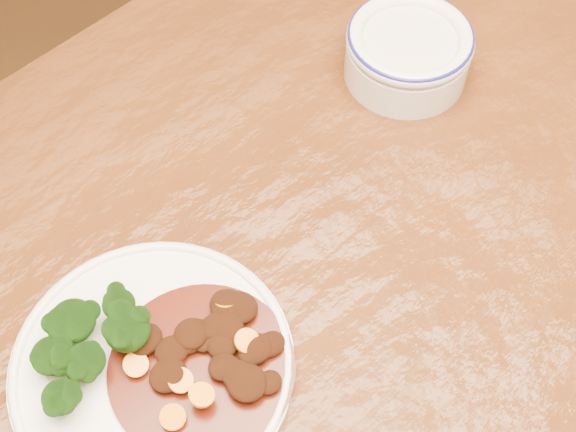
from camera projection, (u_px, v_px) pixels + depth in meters
dining_table at (365, 346)px, 0.76m from camera, size 1.57×1.03×0.75m
dinner_plate at (152, 366)px, 0.66m from camera, size 0.23×0.23×0.01m
broccoli_florets at (88, 342)px, 0.64m from camera, size 0.11×0.08×0.04m
mince_stew at (210, 352)px, 0.65m from camera, size 0.15×0.15×0.02m
dip_bowl at (408, 51)px, 0.82m from camera, size 0.13×0.13×0.06m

